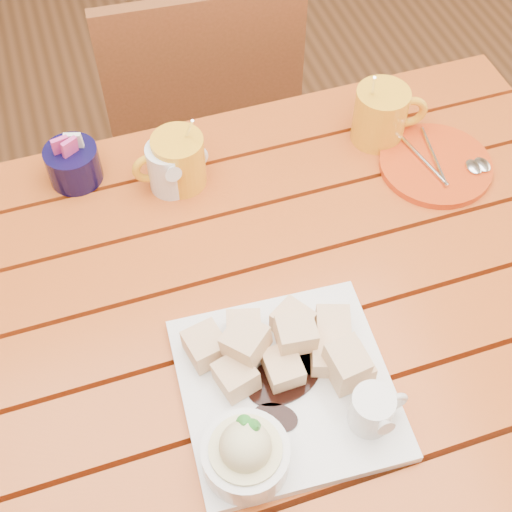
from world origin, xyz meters
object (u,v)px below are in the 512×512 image
object	(u,v)px
table	(249,341)
coffee_mug_left	(177,161)
orange_saucer	(437,165)
chair_far	(200,117)
coffee_mug_right	(382,114)
dessert_plate	(281,394)

from	to	relation	value
table	coffee_mug_left	bearing A→B (deg)	97.27
orange_saucer	coffee_mug_left	bearing A→B (deg)	165.78
table	chair_far	xyz separation A→B (m)	(0.10, 0.69, -0.16)
coffee_mug_right	orange_saucer	bearing A→B (deg)	-48.14
coffee_mug_right	dessert_plate	bearing A→B (deg)	-118.58
coffee_mug_right	table	bearing A→B (deg)	-131.74
chair_far	orange_saucer	bearing A→B (deg)	121.31
table	dessert_plate	world-z (taller)	dessert_plate
table	coffee_mug_left	distance (m)	0.31
dessert_plate	chair_far	xyz separation A→B (m)	(0.11, 0.85, -0.30)
table	chair_far	world-z (taller)	chair_far
dessert_plate	chair_far	bearing A→B (deg)	82.50
coffee_mug_left	chair_far	distance (m)	0.55
orange_saucer	chair_far	world-z (taller)	chair_far
table	chair_far	size ratio (longest dim) A/B	1.40
dessert_plate	orange_saucer	world-z (taller)	dessert_plate
table	dessert_plate	size ratio (longest dim) A/B	4.18
table	chair_far	bearing A→B (deg)	81.50
table	orange_saucer	distance (m)	0.42
coffee_mug_right	orange_saucer	distance (m)	0.12
coffee_mug_left	orange_saucer	world-z (taller)	coffee_mug_left
dessert_plate	orange_saucer	size ratio (longest dim) A/B	1.55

